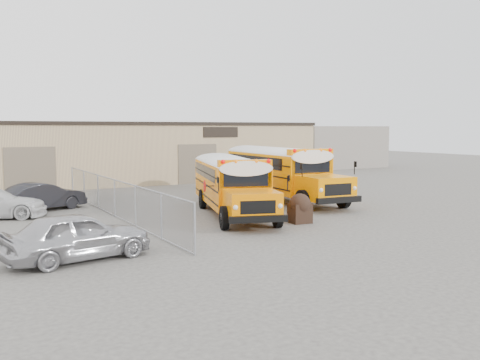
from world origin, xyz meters
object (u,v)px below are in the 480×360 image
school_bus_left (212,171)px  car_dark (42,196)px  tarp_bundle (300,208)px  car_silver (78,236)px  school_bus_right (235,162)px

school_bus_left → car_dark: size_ratio=2.31×
car_dark → tarp_bundle: bearing=-155.1°
car_silver → school_bus_right: bearing=-53.0°
school_bus_right → tarp_bundle: 14.14m
tarp_bundle → car_silver: car_silver is taller
tarp_bundle → school_bus_left: bearing=87.8°
school_bus_right → car_silver: school_bus_right is taller
tarp_bundle → car_dark: bearing=134.4°
tarp_bundle → car_silver: 10.38m
tarp_bundle → car_dark: (-9.35, 9.53, 0.04)m
car_dark → car_silver: bearing=156.3°
school_bus_right → car_dark: 14.14m
car_silver → car_dark: car_silver is taller
school_bus_right → tarp_bundle: bearing=-107.3°
school_bus_left → school_bus_right: bearing=46.3°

